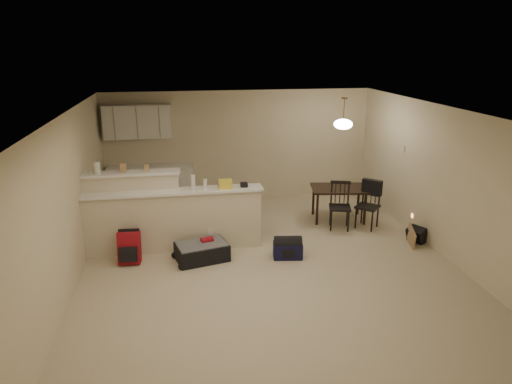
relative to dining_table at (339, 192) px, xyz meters
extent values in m
plane|color=#C0B293|center=(-1.81, -1.80, -0.60)|extent=(7.00, 7.00, 0.00)
plane|color=white|center=(-1.81, -1.80, 1.90)|extent=(7.00, 7.00, 0.00)
cube|color=beige|center=(-1.81, 1.70, 0.65)|extent=(6.00, 0.02, 2.50)
cube|color=beige|center=(-1.81, -5.30, 0.65)|extent=(6.00, 0.02, 2.50)
cube|color=beige|center=(-4.81, -1.80, 0.65)|extent=(0.02, 7.00, 2.50)
cube|color=beige|center=(1.19, -1.80, 0.65)|extent=(0.02, 7.00, 2.50)
cube|color=beige|center=(-3.31, -0.90, -0.08)|extent=(3.00, 0.28, 1.05)
cube|color=white|center=(-3.31, -0.90, 0.47)|extent=(3.08, 0.38, 0.04)
cube|color=beige|center=(-4.01, -0.68, 0.07)|extent=(1.60, 0.24, 1.35)
cube|color=white|center=(-4.01, -0.68, 0.77)|extent=(1.68, 0.34, 0.04)
cube|color=white|center=(-4.01, 1.52, 1.30)|extent=(1.40, 0.34, 0.70)
cube|color=white|center=(-3.81, 1.39, -0.15)|extent=(1.80, 0.60, 0.90)
cube|color=beige|center=(1.18, -0.25, 0.90)|extent=(0.02, 0.12, 0.12)
cylinder|color=silver|center=(-4.54, -0.68, 0.89)|extent=(0.10, 0.10, 0.20)
cube|color=#A78056|center=(-4.12, -0.68, 0.87)|extent=(0.10, 0.07, 0.16)
cube|color=#A78056|center=(-3.73, -0.68, 0.85)|extent=(0.08, 0.06, 0.12)
cylinder|color=silver|center=(-2.96, -0.90, 0.62)|extent=(0.07, 0.07, 0.26)
cylinder|color=silver|center=(-2.76, -0.90, 0.58)|extent=(0.06, 0.06, 0.18)
cube|color=#A78056|center=(-2.41, -0.90, 0.56)|extent=(0.22, 0.18, 0.14)
cube|color=#A78056|center=(-2.09, -0.90, 0.53)|extent=(0.12, 0.10, 0.08)
cube|color=black|center=(0.00, 0.00, 0.06)|extent=(1.20, 0.90, 0.04)
cylinder|color=black|center=(-0.52, -0.21, -0.28)|extent=(0.05, 0.05, 0.65)
cylinder|color=black|center=(0.42, -0.37, -0.28)|extent=(0.05, 0.05, 0.65)
cylinder|color=black|center=(-0.42, 0.37, -0.28)|extent=(0.05, 0.05, 0.65)
cylinder|color=black|center=(0.52, 0.21, -0.28)|extent=(0.05, 0.05, 0.65)
cylinder|color=brown|center=(0.00, 0.00, 1.65)|extent=(0.02, 0.02, 0.50)
cylinder|color=brown|center=(0.00, 0.00, 1.88)|extent=(0.12, 0.12, 0.03)
ellipsoid|color=white|center=(0.00, 0.00, 1.38)|extent=(0.36, 0.36, 0.20)
cube|color=black|center=(-2.88, -1.39, -0.46)|extent=(0.94, 0.72, 0.28)
cube|color=maroon|center=(-4.06, -1.29, -0.34)|extent=(0.37, 0.24, 0.53)
cube|color=#111034|center=(-1.44, -1.56, -0.47)|extent=(0.52, 0.33, 0.27)
cube|color=black|center=(1.04, -1.33, -0.47)|extent=(0.33, 0.37, 0.27)
cube|color=#A78056|center=(0.86, -1.47, -0.43)|extent=(0.12, 0.45, 0.34)
camera|label=1|loc=(-3.17, -8.41, 2.86)|focal=32.00mm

